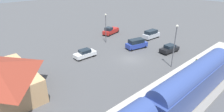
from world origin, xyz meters
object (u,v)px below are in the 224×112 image
at_px(light_pole_lot_center, 106,25).
at_px(pedestrian_on_platform, 196,62).
at_px(suv_silver, 151,34).
at_px(light_pole_near_platform, 175,41).
at_px(pickup_red, 111,31).
at_px(suv_blue, 136,44).
at_px(sedan_black, 169,49).
at_px(sedan_white, 85,54).

bearing_deg(light_pole_lot_center, pedestrian_on_platform, -172.31).
bearing_deg(pedestrian_on_platform, suv_silver, -27.02).
bearing_deg(pedestrian_on_platform, light_pole_near_platform, 37.11).
distance_m(pedestrian_on_platform, light_pole_near_platform, 5.48).
xyz_separation_m(pedestrian_on_platform, pickup_red, (25.33, -2.63, -0.25)).
distance_m(suv_blue, pickup_red, 12.21).
bearing_deg(light_pole_near_platform, light_pole_lot_center, 1.19).
xyz_separation_m(suv_silver, pickup_red, (9.87, 5.26, -0.12)).
relative_size(sedan_black, pickup_red, 0.82).
height_order(suv_blue, sedan_black, suv_blue).
relative_size(sedan_white, light_pole_near_platform, 0.58).
height_order(sedan_black, light_pole_near_platform, light_pole_near_platform).
bearing_deg(pedestrian_on_platform, suv_blue, 1.19).
height_order(suv_silver, pickup_red, suv_silver).
bearing_deg(sedan_white, sedan_black, -124.07).
relative_size(suv_blue, sedan_white, 1.14).
xyz_separation_m(suv_silver, sedan_white, (1.79, 19.59, -0.27)).
bearing_deg(sedan_white, light_pole_near_platform, -146.55).
bearing_deg(suv_blue, pickup_red, -13.78).
bearing_deg(sedan_black, suv_silver, -29.60).
xyz_separation_m(pickup_red, light_pole_lot_center, (-4.29, 5.47, 3.47)).
bearing_deg(pedestrian_on_platform, sedan_black, -23.89).
distance_m(sedan_white, light_pole_lot_center, 10.30).
xyz_separation_m(suv_silver, light_pole_lot_center, (5.58, 10.73, 3.35)).
xyz_separation_m(suv_blue, light_pole_lot_center, (7.56, 2.56, 3.35)).
relative_size(pedestrian_on_platform, suv_silver, 0.34).
bearing_deg(pedestrian_on_platform, pickup_red, -5.92).
bearing_deg(light_pole_near_platform, sedan_black, -55.34).
bearing_deg(suv_silver, sedan_white, 84.78).
height_order(suv_blue, suv_silver, same).
height_order(sedan_black, pickup_red, pickup_red).
xyz_separation_m(suv_blue, suv_silver, (1.98, -8.16, 0.00)).
bearing_deg(pickup_red, sedan_white, 119.41).
xyz_separation_m(pedestrian_on_platform, suv_blue, (13.48, 0.28, -0.13)).
bearing_deg(suv_blue, light_pole_near_platform, 167.87).
xyz_separation_m(suv_blue, sedan_white, (3.78, 11.43, -0.27)).
xyz_separation_m(suv_blue, light_pole_near_platform, (-10.21, 2.19, 3.77)).
distance_m(pedestrian_on_platform, light_pole_lot_center, 21.47).
bearing_deg(suv_silver, pedestrian_on_platform, 152.98).
distance_m(sedan_black, sedan_white, 17.98).
height_order(pedestrian_on_platform, pickup_red, pickup_red).
bearing_deg(suv_silver, suv_blue, 103.66).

